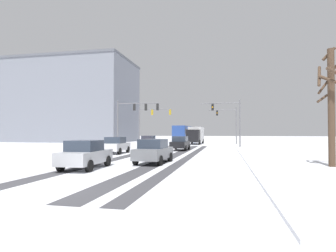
{
  "coord_description": "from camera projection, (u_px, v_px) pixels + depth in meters",
  "views": [
    {
      "loc": [
        6.41,
        -8.67,
        2.07
      ],
      "look_at": [
        0.0,
        22.33,
        2.8
      ],
      "focal_mm": 29.69,
      "sensor_mm": 36.0,
      "label": 1
    }
  ],
  "objects": [
    {
      "name": "traffic_signal_near_left",
      "position": [
        134.0,
        113.0,
        38.52
      ],
      "size": [
        6.04,
        0.69,
        6.5
      ],
      "color": "slate",
      "rests_on": "ground"
    },
    {
      "name": "wheel_track_left_lane",
      "position": [
        133.0,
        155.0,
        25.75
      ],
      "size": [
        1.08,
        35.08,
        0.01
      ],
      "primitive_type": "cube",
      "color": "#424247",
      "rests_on": "ground"
    },
    {
      "name": "traffic_signal_near_right",
      "position": [
        229.0,
        115.0,
        37.79
      ],
      "size": [
        5.29,
        0.51,
        6.5
      ],
      "color": "slate",
      "rests_on": "ground"
    },
    {
      "name": "car_red_lead",
      "position": [
        149.0,
        141.0,
        38.12
      ],
      "size": [
        1.9,
        4.14,
        1.62
      ],
      "color": "red",
      "rests_on": "ground"
    },
    {
      "name": "traffic_signal_far_left",
      "position": [
        151.0,
        118.0,
        48.31
      ],
      "size": [
        5.83,
        0.52,
        6.5
      ],
      "color": "slate",
      "rests_on": "ground"
    },
    {
      "name": "bus_oncoming",
      "position": [
        183.0,
        133.0,
        57.93
      ],
      "size": [
        2.78,
        11.03,
        3.38
      ],
      "color": "#284793",
      "rests_on": "ground"
    },
    {
      "name": "office_building_far_left_block",
      "position": [
        73.0,
        102.0,
        63.61
      ],
      "size": [
        26.93,
        16.58,
        18.18
      ],
      "color": "gray",
      "rests_on": "ground"
    },
    {
      "name": "car_black_second",
      "position": [
        180.0,
        143.0,
        32.13
      ],
      "size": [
        1.92,
        4.15,
        1.62
      ],
      "color": "black",
      "rests_on": "ground"
    },
    {
      "name": "sidewalk_kerb_right",
      "position": [
        269.0,
        158.0,
        21.82
      ],
      "size": [
        4.0,
        35.08,
        0.12
      ],
      "primitive_type": "cube",
      "color": "white",
      "rests_on": "ground"
    },
    {
      "name": "car_grey_fourth",
      "position": [
        154.0,
        151.0,
        18.61
      ],
      "size": [
        1.99,
        4.18,
        1.62
      ],
      "color": "slate",
      "rests_on": "ground"
    },
    {
      "name": "wheel_track_center",
      "position": [
        191.0,
        156.0,
        24.67
      ],
      "size": [
        0.74,
        35.08,
        0.01
      ],
      "primitive_type": "cube",
      "color": "#424247",
      "rests_on": "ground"
    },
    {
      "name": "ground_plane",
      "position": [
        39.0,
        191.0,
        9.74
      ],
      "size": [
        300.0,
        300.0,
        0.0
      ],
      "primitive_type": "plane",
      "color": "silver"
    },
    {
      "name": "wheel_track_right_lane",
      "position": [
        174.0,
        155.0,
        24.96
      ],
      "size": [
        1.08,
        35.08,
        0.01
      ],
      "primitive_type": "cube",
      "color": "#424247",
      "rests_on": "ground"
    },
    {
      "name": "traffic_signal_far_right",
      "position": [
        229.0,
        120.0,
        49.43
      ],
      "size": [
        4.91,
        0.38,
        6.5
      ],
      "color": "slate",
      "rests_on": "ground"
    },
    {
      "name": "car_white_third",
      "position": [
        116.0,
        145.0,
        27.13
      ],
      "size": [
        1.95,
        4.16,
        1.62
      ],
      "color": "silver",
      "rests_on": "ground"
    },
    {
      "name": "car_silver_fifth",
      "position": [
        85.0,
        154.0,
        15.84
      ],
      "size": [
        1.97,
        4.17,
        1.62
      ],
      "color": "#B7BABF",
      "rests_on": "ground"
    },
    {
      "name": "bare_tree_sidewalk_near",
      "position": [
        331.0,
        101.0,
        16.87
      ],
      "size": [
        1.87,
        1.9,
        7.38
      ],
      "color": "#4C3828",
      "rests_on": "ground"
    },
    {
      "name": "box_truck_delivery",
      "position": [
        196.0,
        135.0,
        49.34
      ],
      "size": [
        2.51,
        7.48,
        3.02
      ],
      "color": "black",
      "rests_on": "ground"
    }
  ]
}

